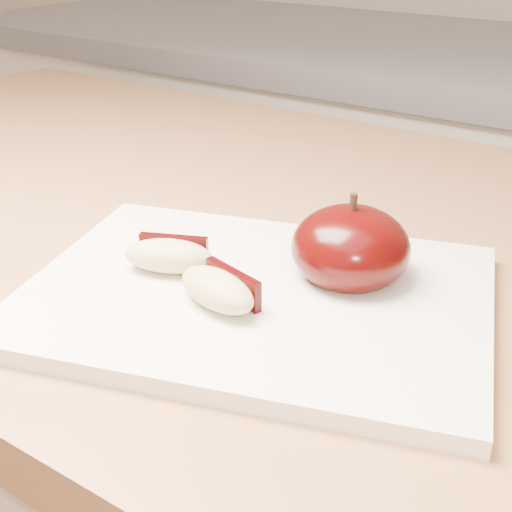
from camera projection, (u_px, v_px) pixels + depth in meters
The scene contains 4 objects.
cutting_board at pixel (256, 297), 0.49m from camera, with size 0.31×0.23×0.01m, color white.
apple_half at pixel (350, 248), 0.50m from camera, with size 0.11×0.11×0.07m.
apple_wedge_a at pixel (169, 255), 0.51m from camera, with size 0.07×0.05×0.02m.
apple_wedge_b at pixel (219, 289), 0.46m from camera, with size 0.07×0.05×0.02m.
Camera 1 is at (0.16, 0.02, 1.15)m, focal length 50.00 mm.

